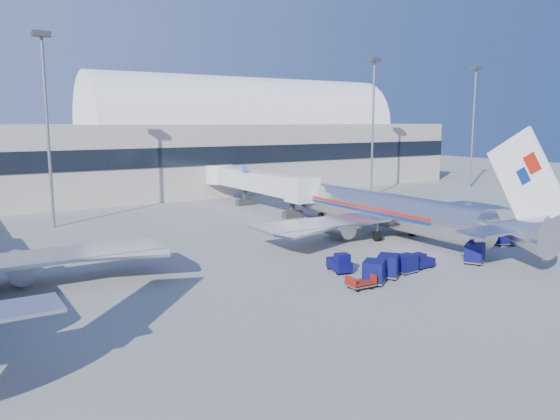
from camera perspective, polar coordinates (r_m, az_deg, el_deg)
ground at (r=51.18m, az=6.57°, el=-4.92°), size 260.00×260.00×0.00m
terminal at (r=96.35m, az=-21.70°, el=5.63°), size 170.00×28.15×21.00m
airliner_main at (r=60.39m, az=11.37°, el=-0.04°), size 32.00×37.26×12.07m
jetbridge_near at (r=80.00m, az=-2.96°, el=3.08°), size 4.40×27.50×6.25m
mast_west at (r=69.59m, az=-23.29°, el=10.40°), size 2.00×1.20×22.60m
mast_east at (r=91.98m, az=9.73°, el=10.53°), size 2.00×1.20×22.60m
mast_far_east at (r=110.20m, az=19.62°, el=9.90°), size 2.00×1.20×22.60m
barrier_near at (r=64.91m, az=17.97°, el=-1.90°), size 3.00×0.55×0.90m
barrier_mid at (r=67.44m, az=19.77°, el=-1.59°), size 3.00×0.55×0.90m
barrier_far at (r=70.04m, az=21.44°, el=-1.30°), size 3.00×0.55×0.90m
tug_lead at (r=48.48m, az=14.60°, el=-5.20°), size 2.16×1.16×1.37m
tug_right at (r=58.84m, az=19.82°, el=-2.91°), size 2.39×1.67×1.42m
tug_left at (r=46.06m, az=6.25°, el=-5.54°), size 1.80×2.77×1.66m
cart_train_a at (r=46.63m, az=13.03°, el=-5.46°), size 1.87×1.48×1.55m
cart_train_b at (r=44.98m, az=11.23°, el=-5.72°), size 2.66×2.58×1.86m
cart_train_c at (r=43.12m, az=9.80°, el=-6.34°), size 2.62×2.53×1.83m
cart_solo_near at (r=51.43m, az=19.67°, el=-4.24°), size 2.53×2.33×1.79m
cart_solo_far at (r=60.04m, az=22.38°, el=-2.58°), size 2.36×2.17×1.68m
cart_open_red at (r=41.84m, az=8.43°, el=-7.64°), size 2.07×1.51×0.54m
ramp_worker at (r=54.39m, az=25.96°, el=-3.90°), size 0.79×0.86×1.97m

